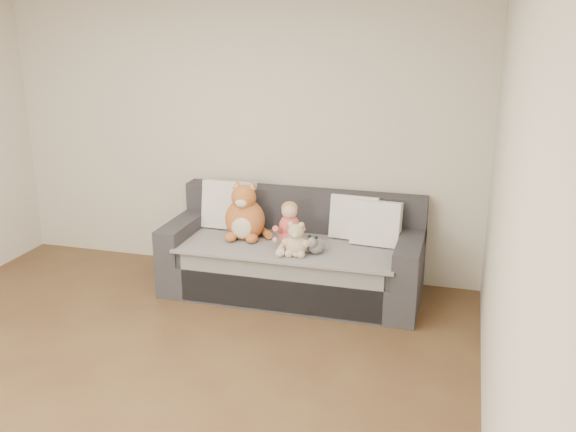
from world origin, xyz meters
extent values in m
plane|color=brown|center=(0.00, 0.00, 0.00)|extent=(5.00, 5.00, 0.00)
plane|color=beige|center=(0.00, 2.50, 1.30)|extent=(4.50, 0.00, 4.50)
plane|color=beige|center=(2.25, 0.00, 1.30)|extent=(0.00, 5.00, 5.00)
cube|color=#29292E|center=(0.65, 2.02, 0.15)|extent=(2.20, 0.90, 0.30)
cube|color=#29292E|center=(0.65, 1.99, 0.38)|extent=(1.90, 0.80, 0.15)
cube|color=#29292E|center=(0.65, 2.37, 0.65)|extent=(2.20, 0.20, 0.40)
cube|color=#29292E|center=(-0.35, 2.02, 0.45)|extent=(0.20, 0.90, 0.30)
cube|color=#29292E|center=(1.65, 2.02, 0.45)|extent=(0.20, 0.90, 0.30)
cube|color=gray|center=(0.65, 1.97, 0.46)|extent=(1.85, 0.88, 0.02)
cube|color=gray|center=(0.65, 1.58, 0.23)|extent=(1.70, 0.02, 0.41)
cube|color=silver|center=(-0.01, 2.24, 0.69)|extent=(0.48, 0.22, 0.45)
cube|color=silver|center=(1.14, 2.26, 0.66)|extent=(0.43, 0.22, 0.39)
cube|color=silver|center=(1.35, 2.15, 0.66)|extent=(0.43, 0.22, 0.39)
ellipsoid|color=#CF5F49|center=(0.66, 1.91, 0.54)|extent=(0.18, 0.15, 0.15)
ellipsoid|color=#CF5F49|center=(0.65, 1.92, 0.65)|extent=(0.18, 0.15, 0.19)
ellipsoid|color=#DBAA8C|center=(0.66, 1.91, 0.78)|extent=(0.13, 0.13, 0.13)
ellipsoid|color=tan|center=(0.65, 1.92, 0.80)|extent=(0.14, 0.14, 0.11)
cylinder|color=#CF5F49|center=(0.58, 1.84, 0.63)|extent=(0.06, 0.18, 0.12)
cylinder|color=#CF5F49|center=(0.75, 1.88, 0.63)|extent=(0.14, 0.18, 0.12)
ellipsoid|color=#DBAA8C|center=(0.57, 1.76, 0.57)|extent=(0.05, 0.05, 0.05)
ellipsoid|color=#DBAA8C|center=(0.80, 1.82, 0.57)|extent=(0.05, 0.05, 0.05)
cylinder|color=#E5B2C6|center=(0.64, 1.74, 0.50)|extent=(0.09, 0.24, 0.08)
cylinder|color=#E5B2C6|center=(0.74, 1.77, 0.50)|extent=(0.15, 0.24, 0.08)
ellipsoid|color=#DBAA8C|center=(0.66, 1.63, 0.50)|extent=(0.05, 0.07, 0.04)
ellipsoid|color=#DBAA8C|center=(0.78, 1.66, 0.50)|extent=(0.05, 0.07, 0.04)
ellipsoid|color=#B86128|center=(0.22, 2.02, 0.63)|extent=(0.35, 0.30, 0.37)
ellipsoid|color=beige|center=(0.23, 1.90, 0.60)|extent=(0.18, 0.08, 0.20)
ellipsoid|color=#B86128|center=(0.22, 1.99, 0.85)|extent=(0.21, 0.21, 0.21)
ellipsoid|color=beige|center=(0.23, 1.90, 0.82)|extent=(0.10, 0.07, 0.07)
cone|color=#B86128|center=(0.16, 2.02, 0.95)|extent=(0.09, 0.09, 0.07)
cone|color=pink|center=(0.16, 2.01, 0.94)|extent=(0.06, 0.06, 0.05)
cone|color=#B86128|center=(0.29, 2.04, 0.95)|extent=(0.09, 0.09, 0.07)
cone|color=pink|center=(0.29, 2.02, 0.94)|extent=(0.06, 0.06, 0.05)
ellipsoid|color=#B86128|center=(0.14, 1.87, 0.52)|extent=(0.10, 0.12, 0.08)
ellipsoid|color=#B86128|center=(0.33, 1.89, 0.52)|extent=(0.10, 0.12, 0.08)
cylinder|color=#B86128|center=(0.38, 2.08, 0.51)|extent=(0.19, 0.23, 0.09)
ellipsoid|color=tan|center=(0.76, 1.72, 0.56)|extent=(0.18, 0.15, 0.18)
ellipsoid|color=tan|center=(0.77, 1.71, 0.68)|extent=(0.13, 0.13, 0.13)
ellipsoid|color=tan|center=(0.72, 1.71, 0.73)|extent=(0.05, 0.05, 0.05)
ellipsoid|color=tan|center=(0.81, 1.72, 0.73)|extent=(0.05, 0.05, 0.05)
ellipsoid|color=beige|center=(0.77, 1.66, 0.66)|extent=(0.05, 0.05, 0.05)
ellipsoid|color=tan|center=(0.68, 1.69, 0.58)|extent=(0.07, 0.07, 0.07)
ellipsoid|color=tan|center=(0.85, 1.70, 0.58)|extent=(0.07, 0.07, 0.07)
ellipsoid|color=tan|center=(0.72, 1.66, 0.50)|extent=(0.07, 0.07, 0.07)
ellipsoid|color=tan|center=(0.82, 1.67, 0.50)|extent=(0.07, 0.07, 0.07)
ellipsoid|color=white|center=(0.91, 1.81, 0.53)|extent=(0.14, 0.18, 0.13)
ellipsoid|color=white|center=(0.90, 1.73, 0.59)|extent=(0.09, 0.09, 0.09)
ellipsoid|color=black|center=(0.87, 1.75, 0.63)|extent=(0.03, 0.03, 0.03)
ellipsoid|color=black|center=(0.93, 1.74, 0.63)|extent=(0.03, 0.03, 0.03)
cylinder|color=#613694|center=(0.76, 1.87, 0.52)|extent=(0.08, 0.08, 0.08)
cone|color=#4B9D3C|center=(0.76, 1.87, 0.57)|extent=(0.07, 0.07, 0.03)
cylinder|color=#4B9D3C|center=(0.71, 1.88, 0.52)|extent=(0.02, 0.02, 0.06)
cylinder|color=#4B9D3C|center=(0.80, 1.86, 0.52)|extent=(0.02, 0.02, 0.06)
camera|label=1|loc=(2.03, -2.99, 2.33)|focal=40.00mm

